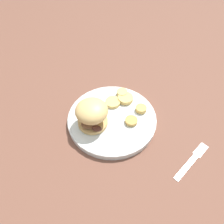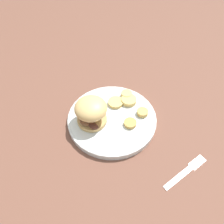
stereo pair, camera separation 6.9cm
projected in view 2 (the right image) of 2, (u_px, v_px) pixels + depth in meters
The scene contains 9 objects.
ground_plane at pixel (112, 121), 0.73m from camera, with size 4.00×4.00×0.00m, color brown.
dinner_plate at pixel (112, 119), 0.72m from camera, with size 0.29×0.29×0.02m.
sandwich at pixel (91, 111), 0.67m from camera, with size 0.10×0.10×0.09m.
potato_round_0 at pixel (142, 112), 0.72m from camera, with size 0.04×0.04×0.01m, color tan.
potato_round_1 at pixel (130, 123), 0.69m from camera, with size 0.04×0.04×0.01m, color tan.
potato_round_2 at pixel (116, 102), 0.75m from camera, with size 0.05×0.05×0.01m, color #DBB766.
potato_round_3 at pixel (126, 94), 0.77m from camera, with size 0.04×0.04×0.02m, color #DBB766.
potato_round_4 at pixel (129, 100), 0.75m from camera, with size 0.05×0.05×0.01m, color #DBB766.
fork at pixel (186, 172), 0.61m from camera, with size 0.03×0.16×0.00m.
Camera 2 is at (-0.34, 0.29, 0.58)m, focal length 35.00 mm.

